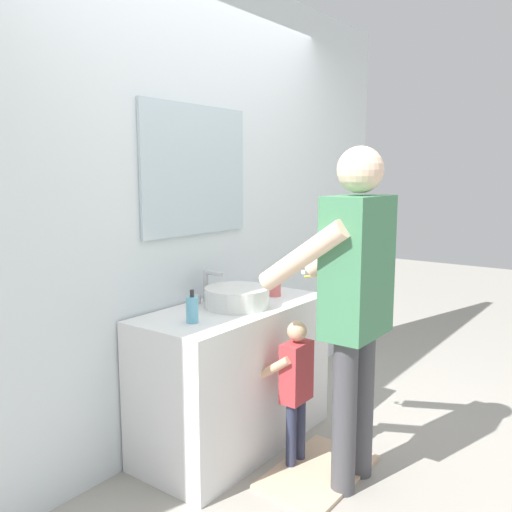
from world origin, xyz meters
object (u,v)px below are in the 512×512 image
toothbrush_cup (275,287)px  soap_bottle (192,309)px  adult_parent (354,288)px  child_toddler (295,380)px

toothbrush_cup → soap_bottle: size_ratio=1.25×
toothbrush_cup → soap_bottle: toothbrush_cup is taller
adult_parent → child_toddler: bearing=95.4°
toothbrush_cup → adult_parent: size_ratio=0.13×
toothbrush_cup → soap_bottle: 0.72m
child_toddler → adult_parent: (0.03, -0.30, 0.52)m
toothbrush_cup → adult_parent: 0.75m
soap_bottle → child_toddler: (0.38, -0.36, -0.40)m
toothbrush_cup → adult_parent: (-0.32, -0.67, 0.14)m
toothbrush_cup → adult_parent: adult_parent is taller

